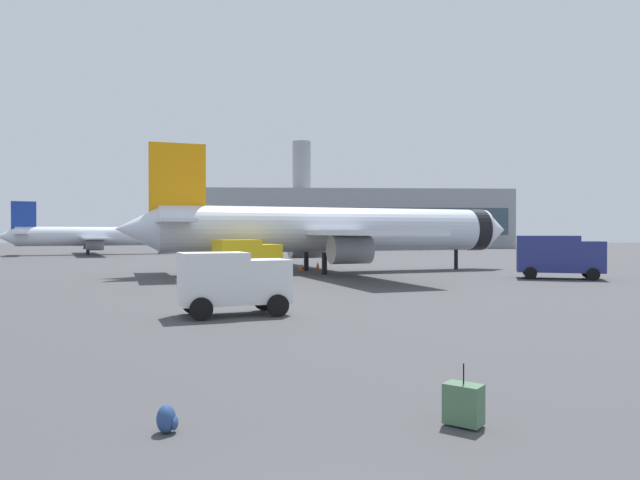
% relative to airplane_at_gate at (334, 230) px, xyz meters
% --- Properties ---
extents(airplane_at_gate, '(35.15, 32.06, 10.50)m').
position_rel_airplane_at_gate_xyz_m(airplane_at_gate, '(0.00, 0.00, 0.00)').
color(airplane_at_gate, silver).
rests_on(airplane_at_gate, ground).
extents(airplane_taxiing, '(26.84, 24.60, 8.19)m').
position_rel_airplane_at_gate_xyz_m(airplane_taxiing, '(-34.23, 43.61, -0.80)').
color(airplane_taxiing, silver).
rests_on(airplane_taxiing, ground).
extents(service_truck, '(5.27, 4.19, 2.90)m').
position_rel_airplane_at_gate_xyz_m(service_truck, '(-7.09, -6.66, -2.05)').
color(service_truck, yellow).
rests_on(service_truck, ground).
extents(fuel_truck, '(6.46, 4.28, 3.20)m').
position_rel_airplane_at_gate_xyz_m(fuel_truck, '(16.04, -8.27, -1.88)').
color(fuel_truck, navy).
rests_on(fuel_truck, ground).
extents(cargo_van, '(4.80, 3.43, 2.60)m').
position_rel_airplane_at_gate_xyz_m(cargo_van, '(-6.25, -26.36, -2.21)').
color(cargo_van, white).
rests_on(cargo_van, ground).
extents(safety_cone_near, '(0.44, 0.44, 0.65)m').
position_rel_airplane_at_gate_xyz_m(safety_cone_near, '(-2.83, 1.98, -3.34)').
color(safety_cone_near, '#F2590C').
rests_on(safety_cone_near, ground).
extents(safety_cone_mid, '(0.44, 0.44, 0.68)m').
position_rel_airplane_at_gate_xyz_m(safety_cone_mid, '(-13.63, 3.91, -3.32)').
color(safety_cone_mid, '#F2590C').
rests_on(safety_cone_mid, ground).
extents(safety_cone_far, '(0.44, 0.44, 0.73)m').
position_rel_airplane_at_gate_xyz_m(safety_cone_far, '(-1.21, 4.44, -3.30)').
color(safety_cone_far, '#F2590C').
rests_on(safety_cone_far, ground).
extents(rolling_suitcase, '(0.75, 0.71, 1.10)m').
position_rel_airplane_at_gate_xyz_m(rolling_suitcase, '(-0.91, -40.46, -3.27)').
color(rolling_suitcase, '#476B4C').
rests_on(rolling_suitcase, ground).
extents(traveller_backpack, '(0.36, 0.40, 0.48)m').
position_rel_airplane_at_gate_xyz_m(traveller_backpack, '(-6.02, -40.52, -3.42)').
color(traveller_backpack, navy).
rests_on(traveller_backpack, ground).
extents(terminal_building, '(71.84, 22.70, 25.47)m').
position_rel_airplane_at_gate_xyz_m(terminal_building, '(11.48, 90.30, 3.21)').
color(terminal_building, gray).
rests_on(terminal_building, ground).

